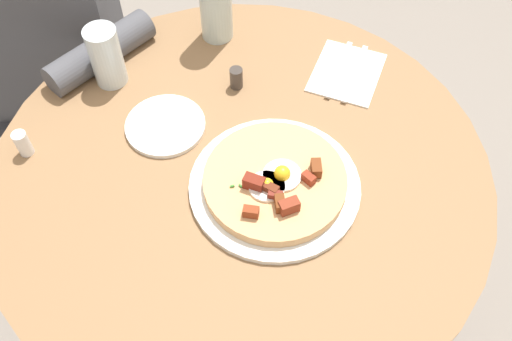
# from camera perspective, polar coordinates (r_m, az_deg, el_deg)

# --- Properties ---
(ground_plane) EXTENTS (6.00, 6.00, 0.00)m
(ground_plane) POSITION_cam_1_polar(r_m,az_deg,el_deg) (1.76, -1.12, -13.86)
(ground_plane) COLOR gray
(dining_table) EXTENTS (0.97, 0.97, 0.74)m
(dining_table) POSITION_cam_1_polar(r_m,az_deg,el_deg) (1.25, -1.53, -4.26)
(dining_table) COLOR olive
(dining_table) RESTS_ON ground_plane
(person_seated) EXTENTS (0.50, 0.46, 1.14)m
(person_seated) POSITION_cam_1_polar(r_m,az_deg,el_deg) (1.68, -19.19, 8.86)
(person_seated) COLOR #2D2D33
(person_seated) RESTS_ON ground_plane
(pizza_plate) EXTENTS (0.32, 0.32, 0.01)m
(pizza_plate) POSITION_cam_1_polar(r_m,az_deg,el_deg) (1.07, 1.78, -1.57)
(pizza_plate) COLOR white
(pizza_plate) RESTS_ON dining_table
(breakfast_pizza) EXTENTS (0.27, 0.27, 0.05)m
(breakfast_pizza) POSITION_cam_1_polar(r_m,az_deg,el_deg) (1.05, 1.84, -1.09)
(breakfast_pizza) COLOR tan
(breakfast_pizza) RESTS_ON pizza_plate
(bread_plate) EXTENTS (0.16, 0.16, 0.01)m
(bread_plate) POSITION_cam_1_polar(r_m,az_deg,el_deg) (1.17, -9.16, 4.48)
(bread_plate) COLOR white
(bread_plate) RESTS_ON dining_table
(napkin) EXTENTS (0.20, 0.21, 0.00)m
(napkin) POSITION_cam_1_polar(r_m,az_deg,el_deg) (1.28, 9.00, 9.67)
(napkin) COLOR white
(napkin) RESTS_ON dining_table
(fork) EXTENTS (0.08, 0.17, 0.00)m
(fork) POSITION_cam_1_polar(r_m,az_deg,el_deg) (1.28, 8.24, 10.03)
(fork) COLOR silver
(fork) RESTS_ON napkin
(knife) EXTENTS (0.08, 0.17, 0.00)m
(knife) POSITION_cam_1_polar(r_m,az_deg,el_deg) (1.27, 9.81, 9.58)
(knife) COLOR silver
(knife) RESTS_ON napkin
(water_glass) EXTENTS (0.07, 0.07, 0.14)m
(water_glass) POSITION_cam_1_polar(r_m,az_deg,el_deg) (1.24, -14.88, 11.00)
(water_glass) COLOR silver
(water_glass) RESTS_ON dining_table
(salt_shaker) EXTENTS (0.03, 0.03, 0.06)m
(salt_shaker) POSITION_cam_1_polar(r_m,az_deg,el_deg) (1.19, -22.41, 2.53)
(salt_shaker) COLOR white
(salt_shaker) RESTS_ON dining_table
(pepper_shaker) EXTENTS (0.03, 0.03, 0.05)m
(pepper_shaker) POSITION_cam_1_polar(r_m,az_deg,el_deg) (1.22, -2.07, 9.25)
(pepper_shaker) COLOR #3F3833
(pepper_shaker) RESTS_ON dining_table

